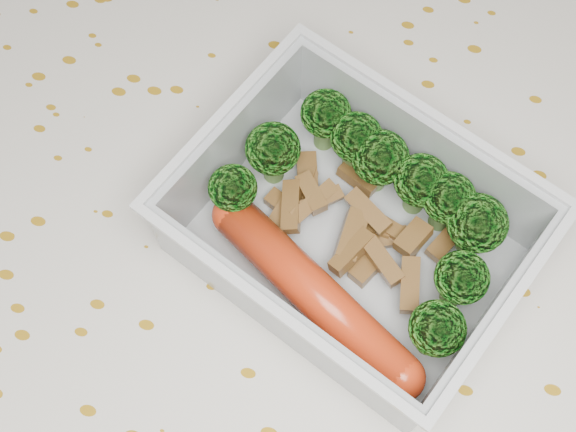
# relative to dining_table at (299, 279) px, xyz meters

# --- Properties ---
(ground_plane) EXTENTS (4.00, 4.00, 0.00)m
(ground_plane) POSITION_rel_dining_table_xyz_m (0.00, 0.00, -0.67)
(ground_plane) COLOR olive
(ground_plane) RESTS_ON ground
(dining_table) EXTENTS (1.40, 0.90, 0.75)m
(dining_table) POSITION_rel_dining_table_xyz_m (0.00, 0.00, 0.00)
(dining_table) COLOR brown
(dining_table) RESTS_ON ground
(tablecloth) EXTENTS (1.46, 0.96, 0.19)m
(tablecloth) POSITION_rel_dining_table_xyz_m (0.00, 0.00, 0.05)
(tablecloth) COLOR silver
(tablecloth) RESTS_ON dining_table
(lunch_container) EXTENTS (0.24, 0.21, 0.07)m
(lunch_container) POSITION_rel_dining_table_xyz_m (0.03, -0.00, 0.11)
(lunch_container) COLOR silver
(lunch_container) RESTS_ON tablecloth
(broccoli_florets) EXTENTS (0.17, 0.15, 0.05)m
(broccoli_florets) POSITION_rel_dining_table_xyz_m (0.04, 0.02, 0.13)
(broccoli_florets) COLOR #608C3F
(broccoli_florets) RESTS_ON lunch_container
(meat_pile) EXTENTS (0.12, 0.09, 0.02)m
(meat_pile) POSITION_rel_dining_table_xyz_m (0.03, 0.01, 0.11)
(meat_pile) COLOR brown
(meat_pile) RESTS_ON lunch_container
(sausage) EXTENTS (0.14, 0.10, 0.03)m
(sausage) POSITION_rel_dining_table_xyz_m (0.02, -0.04, 0.11)
(sausage) COLOR red
(sausage) RESTS_ON lunch_container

